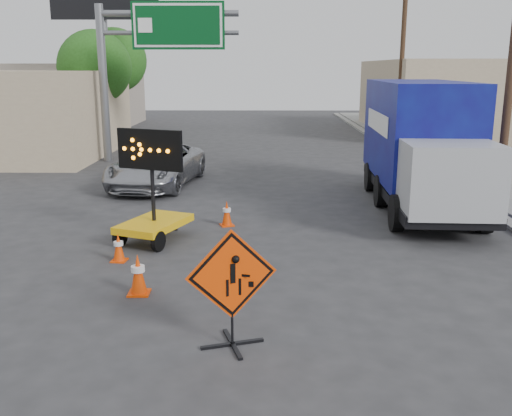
{
  "coord_description": "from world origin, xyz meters",
  "views": [
    {
      "loc": [
        0.56,
        -7.65,
        4.13
      ],
      "look_at": [
        0.43,
        2.8,
        1.56
      ],
      "focal_mm": 40.0,
      "sensor_mm": 36.0,
      "label": 1
    }
  ],
  "objects_px": {
    "construction_sign": "(232,286)",
    "pickup_truck": "(157,165)",
    "box_truck": "(420,152)",
    "arrow_board": "(154,216)"
  },
  "relations": [
    {
      "from": "construction_sign",
      "to": "pickup_truck",
      "type": "height_order",
      "value": "construction_sign"
    },
    {
      "from": "pickup_truck",
      "to": "box_truck",
      "type": "relative_size",
      "value": 0.67
    },
    {
      "from": "arrow_board",
      "to": "box_truck",
      "type": "distance_m",
      "value": 8.23
    },
    {
      "from": "pickup_truck",
      "to": "box_truck",
      "type": "distance_m",
      "value": 9.11
    },
    {
      "from": "arrow_board",
      "to": "pickup_truck",
      "type": "xyz_separation_m",
      "value": [
        -1.15,
        6.72,
        0.13
      ]
    },
    {
      "from": "box_truck",
      "to": "pickup_truck",
      "type": "bearing_deg",
      "value": 162.2
    },
    {
      "from": "construction_sign",
      "to": "pickup_truck",
      "type": "distance_m",
      "value": 12.59
    },
    {
      "from": "construction_sign",
      "to": "box_truck",
      "type": "xyz_separation_m",
      "value": [
        5.15,
        8.97,
        0.72
      ]
    },
    {
      "from": "construction_sign",
      "to": "arrow_board",
      "type": "relative_size",
      "value": 0.68
    },
    {
      "from": "arrow_board",
      "to": "box_truck",
      "type": "height_order",
      "value": "box_truck"
    }
  ]
}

